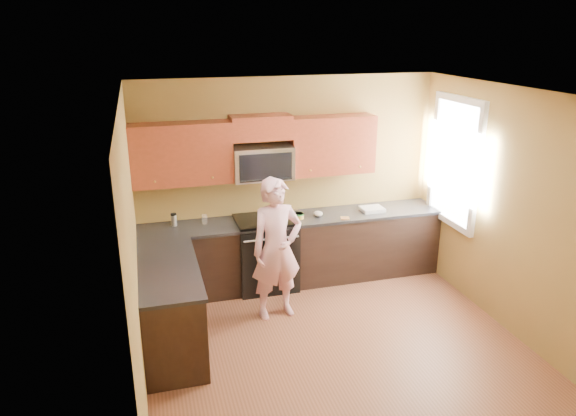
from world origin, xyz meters
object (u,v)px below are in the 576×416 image
object	(u,v)px
frying_pan	(278,224)
stove	(266,253)
woman	(277,249)
travel_mug	(174,226)
microwave	(262,179)
butter_tub	(299,218)

from	to	relation	value
frying_pan	stove	bearing A→B (deg)	113.38
woman	travel_mug	bearing A→B (deg)	131.91
microwave	travel_mug	xyz separation A→B (m)	(-1.14, 0.01, -0.53)
frying_pan	travel_mug	xyz separation A→B (m)	(-1.25, 0.38, -0.03)
woman	travel_mug	xyz separation A→B (m)	(-1.09, 0.90, 0.07)
woman	travel_mug	size ratio (longest dim) A/B	10.58
microwave	travel_mug	bearing A→B (deg)	179.33
butter_tub	woman	bearing A→B (deg)	-123.88
microwave	frying_pan	size ratio (longest dim) A/B	1.82
microwave	frying_pan	bearing A→B (deg)	-73.07
butter_tub	travel_mug	world-z (taller)	travel_mug
stove	frying_pan	bearing A→B (deg)	-65.24
microwave	butter_tub	size ratio (longest dim) A/B	6.08
butter_tub	frying_pan	bearing A→B (deg)	-147.71
woman	frying_pan	bearing A→B (deg)	64.66
woman	travel_mug	world-z (taller)	woman
frying_pan	travel_mug	size ratio (longest dim) A/B	2.60
butter_tub	travel_mug	bearing A→B (deg)	173.88
stove	butter_tub	world-z (taller)	butter_tub
frying_pan	travel_mug	distance (m)	1.31
stove	microwave	bearing A→B (deg)	90.00
stove	frying_pan	distance (m)	0.55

